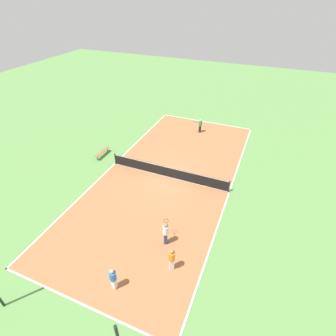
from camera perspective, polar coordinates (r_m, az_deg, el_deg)
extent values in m
plane|color=#60934C|center=(21.81, 0.00, -1.93)|extent=(80.00, 80.00, 0.00)
cube|color=#AD6B42|center=(21.80, 0.00, -1.91)|extent=(10.36, 23.00, 0.02)
cube|color=white|center=(20.81, 13.22, -5.10)|extent=(0.10, 23.00, 0.00)
cube|color=white|center=(23.87, -11.45, 1.00)|extent=(0.10, 23.00, 0.00)
cube|color=white|center=(31.21, 8.20, 9.93)|extent=(10.36, 0.10, 0.00)
cube|color=white|center=(15.44, -18.46, -26.20)|extent=(10.36, 0.10, 0.00)
cube|color=white|center=(21.79, 0.00, -1.89)|extent=(10.36, 0.10, 0.00)
cylinder|color=black|center=(20.49, 13.13, -3.94)|extent=(0.10, 0.10, 1.03)
cylinder|color=black|center=(23.54, -11.39, 1.98)|extent=(0.10, 0.10, 1.03)
cube|color=black|center=(21.50, 0.00, -0.85)|extent=(10.06, 0.03, 0.98)
cube|color=white|center=(21.24, 0.00, 0.15)|extent=(10.06, 0.04, 0.06)
cube|color=olive|center=(25.03, -14.15, 3.45)|extent=(0.36, 1.94, 0.04)
cylinder|color=#4C4C51|center=(25.70, -13.06, 3.93)|extent=(0.08, 0.08, 0.41)
cylinder|color=#4C4C51|center=(24.61, -15.14, 2.06)|extent=(0.08, 0.08, 0.41)
cube|color=white|center=(15.47, 0.77, -20.17)|extent=(0.32, 0.31, 0.83)
cylinder|color=orange|center=(14.90, 0.79, -18.63)|extent=(0.50, 0.50, 0.58)
sphere|color=#A87A56|center=(14.57, 0.81, -17.67)|extent=(0.25, 0.25, 0.25)
cube|color=navy|center=(16.54, -0.51, -15.02)|extent=(0.27, 0.31, 0.86)
cylinder|color=white|center=(15.99, -0.52, -13.35)|extent=(0.46, 0.46, 0.60)
sphere|color=#A87A56|center=(15.67, -0.53, -12.31)|extent=(0.26, 0.26, 0.26)
cylinder|color=#262626|center=(16.09, -0.46, -12.14)|extent=(0.12, 0.27, 0.03)
torus|color=black|center=(16.28, -0.41, -11.41)|extent=(0.39, 0.39, 0.02)
cube|color=white|center=(15.15, -11.63, -23.33)|extent=(0.20, 0.25, 0.77)
cylinder|color=blue|center=(14.60, -11.95, -21.97)|extent=(0.36, 0.36, 0.54)
sphere|color=tan|center=(14.28, -12.15, -21.13)|extent=(0.23, 0.23, 0.23)
cube|color=black|center=(28.62, 6.96, 8.45)|extent=(0.29, 0.25, 0.75)
cylinder|color=green|center=(28.35, 7.05, 9.60)|extent=(0.44, 0.44, 0.53)
sphere|color=beige|center=(28.19, 7.10, 10.29)|extent=(0.23, 0.23, 0.23)
cylinder|color=#262626|center=(28.30, 6.41, 9.89)|extent=(0.28, 0.10, 0.03)
torus|color=black|center=(28.30, 5.84, 9.94)|extent=(0.37, 0.37, 0.02)
sphere|color=#CCE033|center=(28.98, -2.53, 8.28)|extent=(0.07, 0.07, 0.07)
sphere|color=#CCE033|center=(17.07, -15.67, -16.84)|extent=(0.07, 0.07, 0.07)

